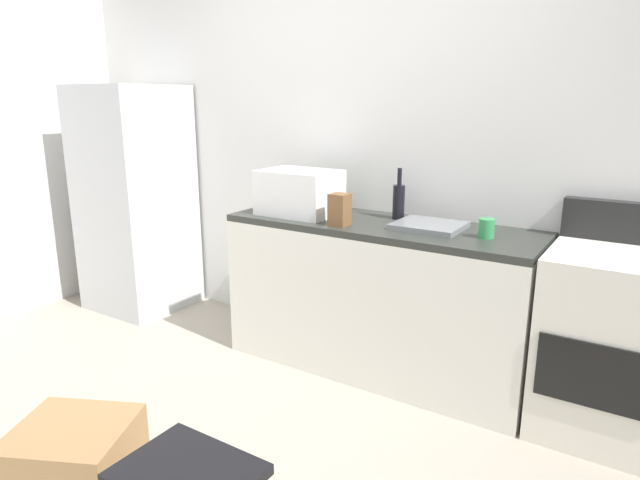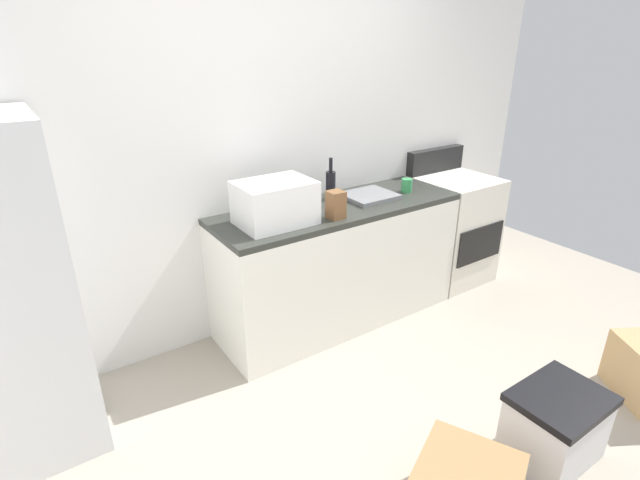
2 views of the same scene
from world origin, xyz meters
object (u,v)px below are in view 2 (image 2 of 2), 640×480
Objects in this scene: wine_bottle at (331,184)px; coffee_mug at (407,185)px; microwave at (275,203)px; storage_bin at (555,425)px; knife_block at (336,205)px; stove_oven at (452,227)px.

coffee_mug is at bearing -17.64° from wine_bottle.
storage_bin is (0.65, -1.62, -0.84)m from microwave.
stove_oven is at bearing 7.91° from knife_block.
stove_oven is at bearing -7.13° from wine_bottle.
stove_oven is 2.39× the size of storage_bin.
stove_oven is at bearing 1.81° from microwave.
microwave reaches higher than stove_oven.
storage_bin is at bearing -87.33° from wine_bottle.
microwave is at bearing 111.95° from storage_bin.
stove_oven is 2.02m from storage_bin.
knife_block reaches higher than storage_bin.
coffee_mug is at bearing 73.44° from storage_bin.
coffee_mug is (0.57, -0.18, -0.06)m from wine_bottle.
knife_block is (-0.20, -0.34, -0.02)m from wine_bottle.
wine_bottle reaches higher than microwave.
wine_bottle is 0.65× the size of storage_bin.
stove_oven is 2.39× the size of microwave.
knife_block is at bearing 100.94° from storage_bin.
knife_block reaches higher than coffee_mug.
microwave is at bearing -160.27° from wine_bottle.
coffee_mug is 0.22× the size of storage_bin.
wine_bottle is 1.67× the size of knife_block.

